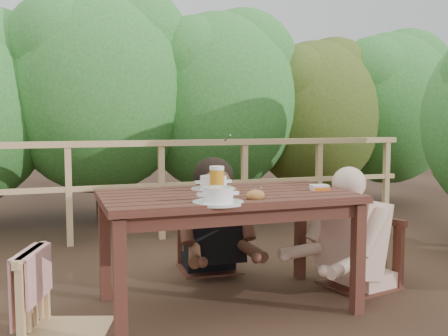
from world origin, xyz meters
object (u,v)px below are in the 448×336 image
object	(u,v)px
table	(227,251)
bread_roll	(255,195)
soup_near	(218,196)
chair_far	(209,213)
woman	(208,183)
tumbler	(257,192)
chair_left	(66,255)
chair_right	(360,222)
butter_tub	(319,188)
soup_far	(213,183)
beer_glass	(217,180)
diner_right	(365,187)

from	to	relation	value
table	bread_roll	xyz separation A→B (m)	(0.08, -0.29, 0.40)
table	soup_near	world-z (taller)	soup_near
chair_far	woman	xyz separation A→B (m)	(0.00, 0.02, 0.23)
tumbler	chair_left	bearing A→B (deg)	176.95
chair_right	butter_tub	bearing A→B (deg)	-82.27
chair_far	soup_near	size ratio (longest dim) A/B	3.19
soup_far	beer_glass	world-z (taller)	beer_glass
soup_far	chair_left	bearing A→B (deg)	-161.31
chair_far	woman	bearing A→B (deg)	93.25
woman	chair_left	bearing A→B (deg)	43.69
tumbler	soup_near	bearing A→B (deg)	-154.23
woman	diner_right	bearing A→B (deg)	143.97
table	woman	bearing A→B (deg)	80.88
chair_far	tumbler	xyz separation A→B (m)	(0.00, -1.00, 0.30)
tumbler	butter_tub	world-z (taller)	tumbler
chair_left	woman	size ratio (longest dim) A/B	0.65
woman	tumbler	size ratio (longest dim) A/B	18.37
soup_far	bread_roll	size ratio (longest dim) A/B	2.64
chair_right	chair_far	bearing A→B (deg)	-141.76
chair_far	tumbler	bearing A→B (deg)	-86.64
chair_left	bread_roll	bearing A→B (deg)	-81.30
table	chair_far	size ratio (longest dim) A/B	1.69
diner_right	tumbler	size ratio (longest dim) A/B	19.00
chair_far	bread_roll	size ratio (longest dim) A/B	8.10
chair_far	butter_tub	size ratio (longest dim) A/B	8.00
woman	tumbler	distance (m)	1.03
soup_near	soup_far	bearing A→B (deg)	75.02
chair_right	tumbler	distance (m)	0.99
diner_right	tumbler	world-z (taller)	diner_right
soup_near	bread_roll	world-z (taller)	soup_near
chair_left	chair_right	xyz separation A→B (m)	(2.04, 0.19, 0.02)
chair_far	soup_far	size ratio (longest dim) A/B	3.07
soup_near	tumbler	distance (m)	0.33
soup_far	tumbler	distance (m)	0.42
diner_right	tumbler	xyz separation A→B (m)	(-0.94, -0.25, 0.04)
tumbler	table	bearing A→B (deg)	127.44
soup_near	butter_tub	size ratio (longest dim) A/B	2.51
diner_right	soup_near	xyz separation A→B (m)	(-1.24, -0.40, 0.06)
soup_near	chair_right	bearing A→B (deg)	18.05
woman	table	bearing A→B (deg)	84.13
diner_right	butter_tub	xyz separation A→B (m)	(-0.46, -0.16, 0.03)
chair_left	bread_roll	distance (m)	1.13
bread_roll	tumbler	xyz separation A→B (m)	(0.06, 0.11, 0.00)
woman	tumbler	world-z (taller)	woman
butter_tub	chair_left	bearing A→B (deg)	-169.53
woman	beer_glass	xyz separation A→B (m)	(-0.19, -0.80, 0.12)
diner_right	bread_roll	xyz separation A→B (m)	(-1.00, -0.37, 0.04)
chair_left	tumbler	distance (m)	1.18
table	chair_left	distance (m)	1.01
chair_far	tumbler	size ratio (longest dim) A/B	12.24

